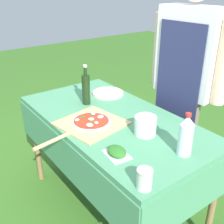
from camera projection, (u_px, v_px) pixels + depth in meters
ground_plane at (112, 206)px, 2.30m from camera, size 12.00×12.00×0.00m
prep_table at (112, 129)px, 1.99m from camera, size 1.48×0.78×0.81m
person_cook at (186, 74)px, 2.13m from camera, size 0.65×0.25×1.73m
pizza_on_peel at (90, 123)px, 1.84m from camera, size 0.44×0.66×0.05m
oil_bottle at (86, 89)px, 2.10m from camera, size 0.06×0.06×0.31m
water_bottle at (186, 135)px, 1.49m from camera, size 0.08×0.08×0.25m
herb_container at (117, 152)px, 1.52m from camera, size 0.16×0.13×0.04m
mixing_tub at (145, 126)px, 1.71m from camera, size 0.13×0.13×0.12m
plate_stack at (108, 93)px, 2.33m from camera, size 0.26×0.26×0.02m
sauce_jar at (144, 180)px, 1.27m from camera, size 0.08×0.08×0.10m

